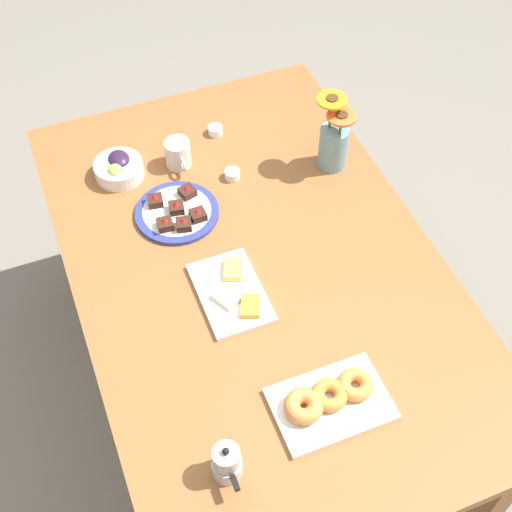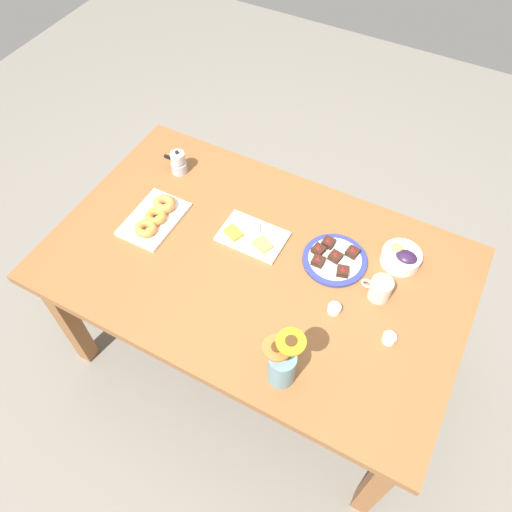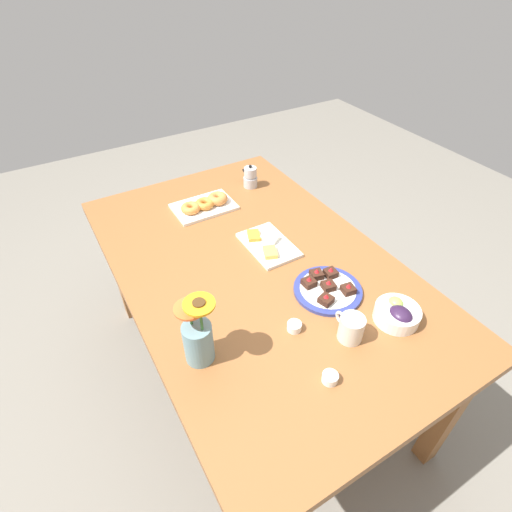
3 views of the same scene
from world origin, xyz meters
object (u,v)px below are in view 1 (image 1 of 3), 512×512
at_px(coffee_mug, 178,154).
at_px(jam_cup_honey, 215,130).
at_px(moka_pot, 227,463).
at_px(jam_cup_berry, 232,174).
at_px(grape_bowl, 119,168).
at_px(dessert_plate, 177,212).
at_px(flower_vase, 334,143).
at_px(dining_table, 256,283).
at_px(croissant_platter, 329,400).
at_px(cheese_platter, 232,292).

relative_size(coffee_mug, jam_cup_honey, 2.40).
distance_m(coffee_mug, moka_pot, 1.02).
bearing_deg(jam_cup_berry, grape_bowl, -113.54).
distance_m(jam_cup_honey, dessert_plate, 0.37).
xyz_separation_m(dessert_plate, flower_vase, (-0.03, 0.52, 0.08)).
height_order(jam_cup_berry, flower_vase, flower_vase).
relative_size(grape_bowl, moka_pot, 1.27).
height_order(dining_table, coffee_mug, coffee_mug).
height_order(jam_cup_honey, moka_pot, moka_pot).
height_order(dining_table, flower_vase, flower_vase).
bearing_deg(grape_bowl, dining_table, 28.30).
bearing_deg(flower_vase, dessert_plate, -86.93).
bearing_deg(dessert_plate, moka_pot, -9.47).
relative_size(croissant_platter, jam_cup_honey, 5.83).
relative_size(dining_table, jam_cup_honey, 33.33).
relative_size(cheese_platter, jam_cup_honey, 5.42).
height_order(croissant_platter, moka_pot, moka_pot).
xyz_separation_m(cheese_platter, flower_vase, (-0.36, 0.47, 0.08)).
bearing_deg(dining_table, jam_cup_honey, 172.07).
xyz_separation_m(jam_cup_honey, moka_pot, (1.09, -0.36, 0.03)).
distance_m(grape_bowl, jam_cup_berry, 0.35).
height_order(grape_bowl, jam_cup_berry, grape_bowl).
bearing_deg(jam_cup_honey, moka_pot, -18.15).
relative_size(coffee_mug, grape_bowl, 0.76).
bearing_deg(dining_table, grape_bowl, -151.70).
bearing_deg(dining_table, moka_pot, -27.73).
xyz_separation_m(dining_table, grape_bowl, (-0.49, -0.26, 0.12)).
distance_m(flower_vase, moka_pot, 1.05).
xyz_separation_m(dining_table, jam_cup_honey, (-0.56, 0.08, 0.10)).
xyz_separation_m(cheese_platter, jam_cup_honey, (-0.63, 0.18, 0.00)).
xyz_separation_m(coffee_mug, jam_cup_berry, (0.12, 0.14, -0.03)).
bearing_deg(cheese_platter, flower_vase, 127.63).
distance_m(dining_table, cheese_platter, 0.15).
bearing_deg(dining_table, croissant_platter, 0.66).
relative_size(jam_cup_honey, jam_cup_berry, 1.00).
relative_size(dining_table, dessert_plate, 6.44).
xyz_separation_m(dining_table, jam_cup_berry, (-0.35, 0.06, 0.10)).
relative_size(cheese_platter, moka_pot, 2.18).
relative_size(dessert_plate, flower_vase, 0.98).
relative_size(dining_table, moka_pot, 13.45).
distance_m(croissant_platter, jam_cup_honey, 1.02).
xyz_separation_m(dining_table, croissant_platter, (0.46, 0.01, 0.11)).
bearing_deg(dining_table, coffee_mug, -170.60).
bearing_deg(flower_vase, moka_pot, -38.32).
relative_size(cheese_platter, flower_vase, 1.02).
distance_m(cheese_platter, croissant_platter, 0.40).
height_order(dining_table, croissant_platter, croissant_platter).
bearing_deg(cheese_platter, croissant_platter, 14.75).
height_order(dining_table, dessert_plate, dessert_plate).
bearing_deg(grape_bowl, cheese_platter, 16.45).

